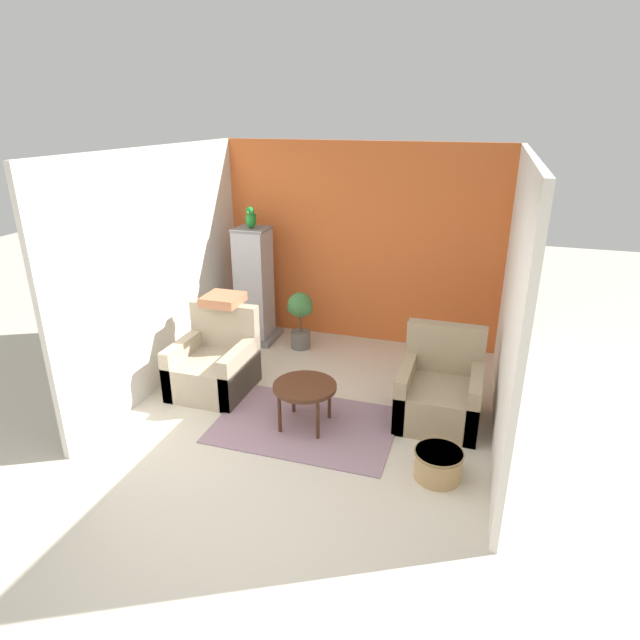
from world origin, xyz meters
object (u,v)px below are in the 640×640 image
armchair_left (215,366)px  wicker_basket (438,463)px  birdcage (254,288)px  potted_plant (300,314)px  armchair_right (440,393)px  parrot (251,218)px  coffee_table (305,389)px

armchair_left → wicker_basket: size_ratio=2.20×
birdcage → potted_plant: size_ratio=2.01×
armchair_right → parrot: size_ratio=3.28×
potted_plant → wicker_basket: bearing=-47.4°
coffee_table → wicker_basket: size_ratio=1.49×
coffee_table → armchair_right: size_ratio=0.68×
coffee_table → wicker_basket: 1.43m
parrot → potted_plant: (0.68, -0.11, -1.18)m
coffee_table → birdcage: (-1.35, 1.87, 0.32)m
wicker_basket → parrot: bearing=139.5°
birdcage → armchair_left: bearing=-83.9°
coffee_table → parrot: (-1.35, 1.87, 1.25)m
potted_plant → wicker_basket: 2.99m
armchair_left → potted_plant: size_ratio=1.21×
armchair_left → potted_plant: 1.46m
coffee_table → armchair_left: size_ratio=0.68×
armchair_right → potted_plant: (-1.92, 1.22, 0.19)m
armchair_left → parrot: bearing=96.0°
coffee_table → potted_plant: bearing=110.9°
birdcage → armchair_right: bearing=-27.1°
armchair_left → armchair_right: same height
coffee_table → potted_plant: potted_plant is taller
birdcage → wicker_basket: bearing=-40.4°
potted_plant → armchair_right: bearing=-32.6°
armchair_right → birdcage: (-2.60, 1.33, 0.45)m
armchair_left → wicker_basket: armchair_left is taller
coffee_table → armchair_left: bearing=161.1°
armchair_left → wicker_basket: bearing=-18.2°
birdcage → parrot: parrot is taller
armchair_left → birdcage: birdcage is taller
armchair_right → parrot: 3.22m
coffee_table → armchair_right: 1.36m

